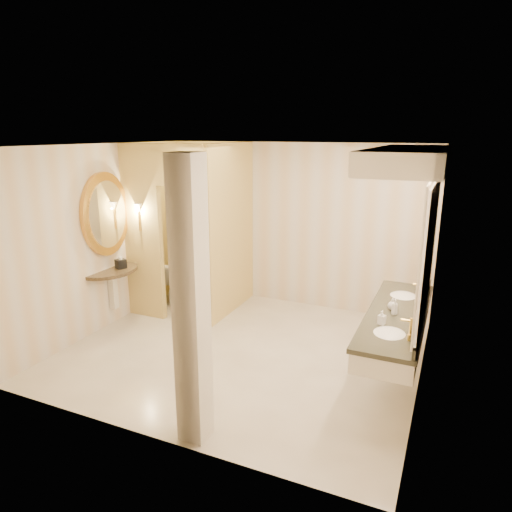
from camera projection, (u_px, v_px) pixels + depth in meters
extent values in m
plane|color=silver|center=(243.00, 350.00, 6.17)|extent=(4.50, 4.50, 0.00)
plane|color=white|center=(241.00, 145.00, 5.46)|extent=(4.50, 4.50, 0.00)
cube|color=beige|center=(294.00, 226.00, 7.58)|extent=(4.50, 0.02, 2.70)
cube|color=beige|center=(145.00, 307.00, 4.05)|extent=(4.50, 0.02, 2.70)
cube|color=beige|center=(104.00, 238.00, 6.69)|extent=(0.02, 4.00, 2.70)
cube|color=beige|center=(429.00, 276.00, 4.94)|extent=(0.02, 4.00, 2.70)
cube|color=#E7D079|center=(230.00, 230.00, 7.23)|extent=(0.10, 1.50, 2.70)
cube|color=#E7D079|center=(143.00, 233.00, 7.01)|extent=(0.65, 0.10, 2.70)
cube|color=#E7D079|center=(180.00, 165.00, 6.45)|extent=(0.80, 0.10, 0.60)
cube|color=silver|center=(203.00, 253.00, 7.02)|extent=(0.56, 0.64, 2.10)
cylinder|color=gold|center=(139.00, 221.00, 6.89)|extent=(0.03, 0.03, 0.30)
cone|color=silver|center=(139.00, 208.00, 6.84)|extent=(0.14, 0.14, 0.14)
cube|color=silver|center=(396.00, 324.00, 5.22)|extent=(0.60, 2.23, 0.24)
cube|color=black|center=(397.00, 314.00, 5.19)|extent=(0.64, 2.27, 0.05)
cube|color=black|center=(423.00, 312.00, 5.06)|extent=(0.03, 2.23, 0.10)
ellipsoid|color=white|center=(389.00, 337.00, 4.66)|extent=(0.40, 0.44, 0.15)
cylinder|color=gold|center=(411.00, 329.00, 4.55)|extent=(0.03, 0.03, 0.22)
ellipsoid|color=white|center=(403.00, 299.00, 5.73)|extent=(0.40, 0.44, 0.15)
cylinder|color=gold|center=(421.00, 291.00, 5.62)|extent=(0.03, 0.03, 0.22)
cube|color=white|center=(430.00, 244.00, 4.86)|extent=(0.03, 2.23, 1.40)
cube|color=silver|center=(411.00, 159.00, 4.73)|extent=(0.75, 2.43, 0.22)
cylinder|color=black|center=(109.00, 270.00, 6.85)|extent=(0.94, 0.94, 0.05)
cube|color=silver|center=(113.00, 289.00, 6.91)|extent=(0.10, 0.10, 0.60)
cylinder|color=gold|center=(106.00, 214.00, 6.61)|extent=(0.07, 0.94, 0.94)
cylinder|color=white|center=(108.00, 215.00, 6.60)|extent=(0.02, 0.75, 0.75)
cube|color=silver|center=(191.00, 306.00, 4.09)|extent=(0.26, 0.26, 2.70)
cube|color=black|center=(121.00, 264.00, 6.84)|extent=(0.18, 0.18, 0.14)
imported|color=white|center=(176.00, 281.00, 7.92)|extent=(0.59, 0.78, 0.70)
imported|color=beige|center=(382.00, 317.00, 4.85)|extent=(0.09, 0.09, 0.15)
imported|color=silver|center=(392.00, 304.00, 5.25)|extent=(0.12, 0.12, 0.13)
imported|color=#C6B28C|center=(395.00, 307.00, 5.10)|extent=(0.09, 0.09, 0.18)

